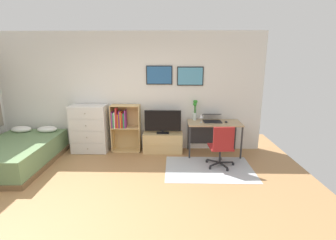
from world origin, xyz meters
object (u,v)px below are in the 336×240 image
at_px(dresser, 90,129).
at_px(television, 163,122).
at_px(tv_stand, 163,142).
at_px(computer_mouse, 226,122).
at_px(bamboo_vase, 195,109).
at_px(office_chair, 222,146).
at_px(wine_glass, 201,117).
at_px(bookshelf, 123,125).
at_px(laptop, 212,118).
at_px(desk, 213,127).
at_px(bed, 17,153).

xyz_separation_m(dresser, television, (1.68, -0.01, 0.17)).
xyz_separation_m(tv_stand, television, (0.00, -0.02, 0.49)).
relative_size(computer_mouse, bamboo_vase, 0.22).
distance_m(office_chair, bamboo_vase, 1.18).
bearing_deg(computer_mouse, bamboo_vase, 160.30).
distance_m(bamboo_vase, wine_glass, 0.30).
bearing_deg(bamboo_vase, bookshelf, -178.23).
xyz_separation_m(dresser, bookshelf, (0.77, 0.07, 0.09)).
bearing_deg(laptop, wine_glass, -152.98).
bearing_deg(laptop, office_chair, -84.90).
relative_size(bookshelf, desk, 0.94).
bearing_deg(bed, desk, 9.17).
bearing_deg(desk, dresser, 179.75).
height_order(office_chair, laptop, laptop).
height_order(dresser, television, dresser).
distance_m(bed, tv_stand, 3.02).
bearing_deg(desk, wine_glass, -159.13).
xyz_separation_m(bookshelf, tv_stand, (0.91, -0.05, -0.41)).
relative_size(dresser, office_chair, 1.27).
bearing_deg(computer_mouse, bed, -170.98).
bearing_deg(bamboo_vase, laptop, -16.32).
height_order(dresser, tv_stand, dresser).
bearing_deg(tv_stand, bookshelf, 176.66).
distance_m(television, laptop, 1.11).
xyz_separation_m(bookshelf, bamboo_vase, (1.64, 0.05, 0.36)).
bearing_deg(bamboo_vase, office_chair, -64.41).
height_order(computer_mouse, wine_glass, wine_glass).
xyz_separation_m(tv_stand, office_chair, (1.18, -0.84, 0.23)).
distance_m(bed, desk, 4.14).
relative_size(dresser, wine_glass, 6.06).
relative_size(office_chair, computer_mouse, 8.27).
distance_m(office_chair, wine_glass, 0.88).
distance_m(tv_stand, television, 0.49).
bearing_deg(computer_mouse, wine_glass, -179.49).
xyz_separation_m(television, wine_glass, (0.85, -0.12, 0.16)).
bearing_deg(wine_glass, television, 172.08).
height_order(bed, wine_glass, wine_glass).
bearing_deg(tv_stand, computer_mouse, -5.53).
xyz_separation_m(television, computer_mouse, (1.40, -0.11, 0.04)).
distance_m(bed, television, 3.05).
relative_size(dresser, tv_stand, 1.22).
xyz_separation_m(television, office_chair, (1.18, -0.82, -0.26)).
bearing_deg(bed, laptop, 9.54).
xyz_separation_m(television, bamboo_vase, (0.73, 0.13, 0.28)).
height_order(television, computer_mouse, television).
bearing_deg(office_chair, television, 141.43).
height_order(dresser, office_chair, dresser).
height_order(bed, television, television).
bearing_deg(television, bookshelf, 175.27).
xyz_separation_m(bamboo_vase, wine_glass, (0.12, -0.24, -0.12)).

